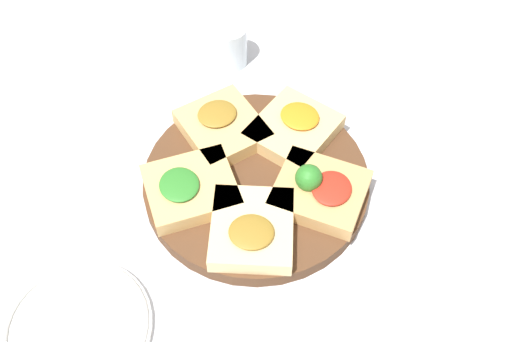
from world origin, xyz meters
The scene contains 10 objects.
ground_plane centered at (0.00, 0.00, 0.00)m, with size 3.00×3.00×0.00m, color silver.
serving_board centered at (0.00, 0.00, 0.01)m, with size 0.34×0.34×0.03m, color #51331E.
focaccia_slice_0 centered at (-0.01, 0.10, 0.04)m, with size 0.13×0.14×0.04m.
focaccia_slice_1 centered at (-0.10, 0.02, 0.04)m, with size 0.15×0.14×0.06m.
focaccia_slice_2 centered at (-0.04, -0.09, 0.04)m, with size 0.16×0.16×0.04m.
focaccia_slice_3 centered at (0.07, -0.07, 0.04)m, with size 0.17×0.17×0.04m.
focaccia_slice_4 centered at (0.09, 0.05, 0.04)m, with size 0.17×0.16×0.04m.
plate_right centered at (0.19, 0.27, 0.01)m, with size 0.20×0.20×0.02m.
water_glass centered at (0.10, -0.26, 0.04)m, with size 0.06×0.06×0.08m, color silver.
napkin_stack centered at (-0.26, -0.19, 0.01)m, with size 0.12×0.11×0.01m, color white.
Camera 1 is at (-0.10, 0.52, 0.75)m, focal length 42.00 mm.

